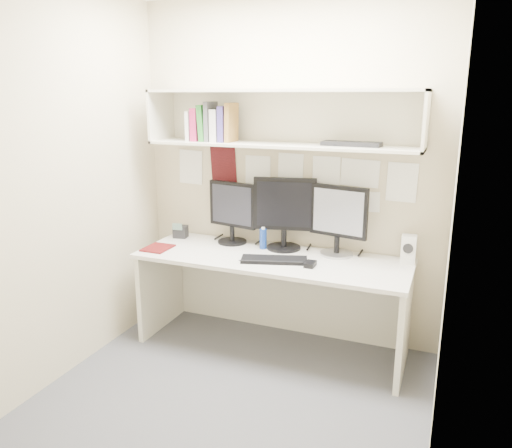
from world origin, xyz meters
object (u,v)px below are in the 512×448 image
at_px(keyboard, 274,260).
at_px(speaker, 409,249).
at_px(monitor_left, 232,210).
at_px(desk, 272,302).
at_px(monitor_center, 285,211).
at_px(monitor_right, 338,218).
at_px(desk_phone, 180,231).
at_px(maroon_notebook, 158,248).

distance_m(keyboard, speaker, 0.95).
bearing_deg(monitor_left, speaker, 10.96).
distance_m(desk, keyboard, 0.39).
height_order(desk, monitor_center, monitor_center).
height_order(desk, monitor_right, monitor_right).
xyz_separation_m(monitor_center, speaker, (0.92, 0.00, -0.19)).
bearing_deg(monitor_center, desk_phone, 170.12).
bearing_deg(speaker, maroon_notebook, -170.68).
bearing_deg(monitor_center, desk, -106.63).
distance_m(monitor_center, speaker, 0.94).
bearing_deg(maroon_notebook, monitor_right, 15.94).
xyz_separation_m(monitor_center, maroon_notebook, (-0.90, -0.37, -0.29)).
xyz_separation_m(monitor_left, monitor_right, (0.85, -0.00, 0.01)).
bearing_deg(monitor_center, speaker, -11.78).
xyz_separation_m(desk, monitor_left, (-0.42, 0.22, 0.63)).
height_order(monitor_left, keyboard, monitor_left).
height_order(monitor_center, monitor_right, monitor_center).
relative_size(monitor_center, keyboard, 1.18).
distance_m(keyboard, desk_phone, 0.98).
xyz_separation_m(monitor_left, maroon_notebook, (-0.47, -0.37, -0.26)).
relative_size(desk, desk_phone, 15.24).
xyz_separation_m(keyboard, maroon_notebook, (-0.94, -0.05, -0.01)).
height_order(monitor_left, speaker, monitor_left).
bearing_deg(desk_phone, keyboard, -27.13).
distance_m(monitor_left, maroon_notebook, 0.65).
bearing_deg(monitor_left, keyboard, -23.51).
bearing_deg(desk_phone, desk, -21.86).
relative_size(monitor_center, maroon_notebook, 2.39).
height_order(desk, speaker, speaker).
height_order(monitor_center, speaker, monitor_center).
height_order(desk, desk_phone, desk_phone).
bearing_deg(monitor_center, keyboard, -95.76).
bearing_deg(monitor_right, desk_phone, -167.04).
relative_size(monitor_left, desk_phone, 3.74).
height_order(monitor_center, desk_phone, monitor_center).
xyz_separation_m(keyboard, speaker, (0.89, 0.32, 0.09)).
bearing_deg(monitor_right, monitor_left, -168.45).
distance_m(desk, maroon_notebook, 0.97).
distance_m(desk, monitor_left, 0.79).
xyz_separation_m(monitor_right, keyboard, (-0.38, -0.32, -0.27)).
xyz_separation_m(desk, desk_phone, (-0.88, 0.19, 0.42)).
bearing_deg(desk_phone, monitor_right, -8.46).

